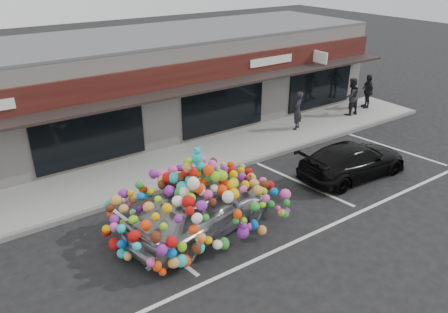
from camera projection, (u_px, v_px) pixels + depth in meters
ground at (243, 209)px, 14.18m from camera, size 90.00×90.00×0.00m
shop_building at (131, 85)px, 19.58m from camera, size 24.00×7.20×4.31m
sidewalk at (182, 163)px, 17.14m from camera, size 26.00×3.00×0.15m
kerb at (202, 177)px, 16.02m from camera, size 26.00×0.18×0.16m
parking_stripe_left at (150, 239)px, 12.68m from camera, size 0.73×4.37×0.01m
parking_stripe_mid at (301, 183)px, 15.76m from camera, size 0.73×4.37×0.01m
parking_stripe_right at (394, 149)px, 18.54m from camera, size 0.73×4.37×0.01m
lane_line at (339, 222)px, 13.49m from camera, size 14.00×0.12×0.01m
toy_car at (200, 204)px, 12.58m from camera, size 3.38×5.31×2.90m
black_sedan at (353, 160)px, 16.00m from camera, size 2.05×4.54×1.29m
pedestrian_a at (297, 111)px, 19.86m from camera, size 0.77×0.71×1.77m
pedestrian_b at (351, 97)px, 21.66m from camera, size 0.98×0.80×1.86m
pedestrian_c at (368, 91)px, 22.71m from camera, size 1.11×0.83×1.75m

